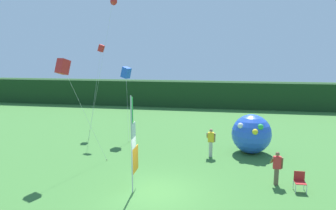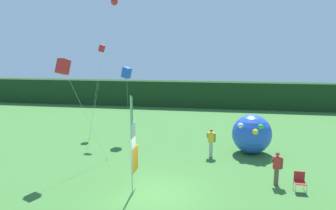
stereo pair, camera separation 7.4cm
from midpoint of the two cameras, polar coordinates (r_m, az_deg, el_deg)
name	(u,v)px [view 2 (the right image)]	position (r m, az deg, el deg)	size (l,w,h in m)	color
ground_plane	(154,192)	(14.91, -2.31, -15.49)	(120.00, 120.00, 0.00)	#3D7533
distant_treeline	(198,94)	(37.25, 5.52, 1.97)	(80.00, 2.40, 3.00)	#193819
banner_flag	(133,145)	(14.47, -6.14, -7.27)	(0.06, 1.03, 4.46)	#B7B7BC
person_near_banner	(277,167)	(16.20, 19.21, -10.63)	(0.55, 0.48, 1.63)	brown
person_mid_field	(211,142)	(19.49, 7.90, -6.61)	(0.55, 0.48, 1.74)	#B7B2A3
inflatable_balloon	(252,134)	(20.61, 15.02, -5.08)	(2.47, 2.57, 2.47)	blue
folding_chair	(300,180)	(16.02, 22.86, -12.45)	(0.51, 0.51, 0.89)	#BCBCC1
kite_red_box_0	(102,49)	(26.27, -11.83, 9.90)	(0.54, 3.62, 6.97)	brown
kite_blue_box_1	(127,73)	(23.42, -7.43, 5.82)	(0.99, 1.85, 5.30)	brown
kite_red_delta_2	(113,3)	(26.39, -9.78, 17.80)	(2.18, 1.43, 10.61)	brown
kite_red_box_3	(63,67)	(17.65, -18.34, 6.58)	(2.13, 1.84, 6.02)	brown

